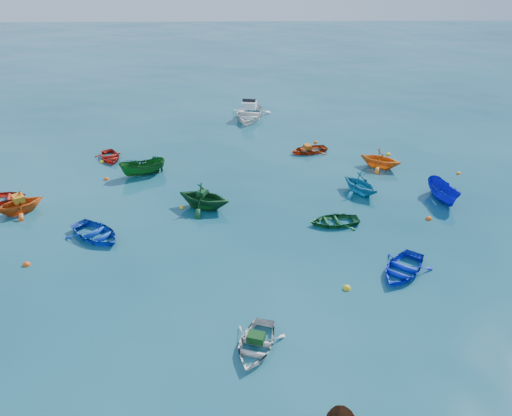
{
  "coord_description": "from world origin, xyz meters",
  "views": [
    {
      "loc": [
        -0.64,
        -19.85,
        13.89
      ],
      "look_at": [
        0.0,
        5.0,
        0.4
      ],
      "focal_mm": 35.0,
      "sensor_mm": 36.0,
      "label": 1
    }
  ],
  "objects_px": {
    "dinghy_white_near": "(255,348)",
    "dinghy_blue_sw": "(96,237)",
    "motorboat_white": "(249,118)",
    "dinghy_blue_se": "(402,272)"
  },
  "relations": [
    {
      "from": "dinghy_white_near",
      "to": "motorboat_white",
      "type": "distance_m",
      "value": 27.87
    },
    {
      "from": "dinghy_blue_sw",
      "to": "dinghy_white_near",
      "type": "bearing_deg",
      "value": -95.04
    },
    {
      "from": "dinghy_white_near",
      "to": "dinghy_blue_se",
      "type": "bearing_deg",
      "value": 51.0
    },
    {
      "from": "dinghy_blue_se",
      "to": "motorboat_white",
      "type": "xyz_separation_m",
      "value": [
        -6.88,
        23.11,
        0.0
      ]
    },
    {
      "from": "dinghy_white_near",
      "to": "dinghy_blue_sw",
      "type": "bearing_deg",
      "value": 151.55
    },
    {
      "from": "dinghy_blue_sw",
      "to": "motorboat_white",
      "type": "xyz_separation_m",
      "value": [
        8.34,
        19.59,
        0.0
      ]
    },
    {
      "from": "dinghy_white_near",
      "to": "dinghy_blue_se",
      "type": "xyz_separation_m",
      "value": [
        7.03,
        4.76,
        0.0
      ]
    },
    {
      "from": "dinghy_blue_sw",
      "to": "dinghy_blue_se",
      "type": "height_order",
      "value": "dinghy_blue_sw"
    },
    {
      "from": "dinghy_blue_se",
      "to": "motorboat_white",
      "type": "relative_size",
      "value": 0.65
    },
    {
      "from": "dinghy_white_near",
      "to": "motorboat_white",
      "type": "xyz_separation_m",
      "value": [
        0.15,
        27.87,
        0.0
      ]
    }
  ]
}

